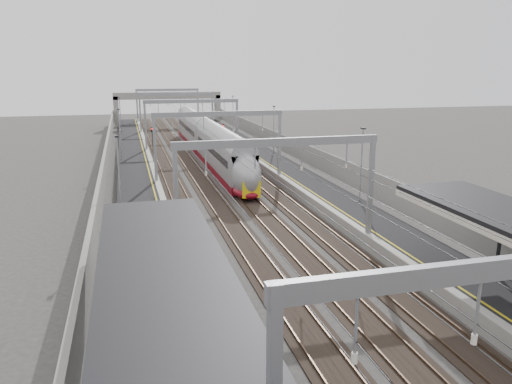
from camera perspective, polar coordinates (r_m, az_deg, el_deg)
platform_left at (r=52.90m, az=-13.32°, el=1.35°), size 4.00×120.00×1.00m
platform_right at (r=55.55m, az=3.39°, el=2.30°), size 4.00×120.00×1.00m
tracks at (r=53.75m, az=-4.75°, el=1.39°), size 11.40×140.00×0.20m
overhead_line at (r=59.26m, az=-6.01°, el=8.50°), size 13.00×140.00×6.60m
canopy_left at (r=11.77m, az=-8.00°, el=-20.41°), size 4.40×30.00×4.24m
overbridge at (r=107.26m, az=-10.06°, el=10.33°), size 22.00×2.20×6.90m
wall_left at (r=52.72m, az=-16.87°, el=2.31°), size 0.30×120.00×3.20m
wall_right at (r=56.40m, az=6.51°, el=3.55°), size 0.30×120.00×3.20m
train at (r=65.37m, az=-5.36°, el=5.41°), size 2.64×48.13×4.18m
signal_green at (r=73.97m, az=-11.75°, el=6.46°), size 0.32×0.32×3.48m
signal_red_near at (r=74.57m, az=-5.24°, el=6.75°), size 0.32×0.32×3.48m
signal_red_far at (r=76.35m, az=-3.78°, el=6.94°), size 0.32×0.32×3.48m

